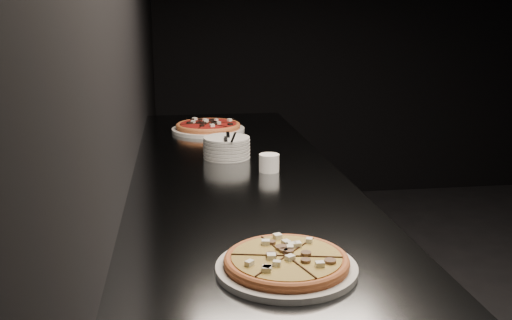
{
  "coord_description": "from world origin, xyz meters",
  "views": [
    {
      "loc": [
        -2.34,
        -1.98,
        1.47
      ],
      "look_at": [
        -2.08,
        -0.15,
        1.0
      ],
      "focal_mm": 40.0,
      "sensor_mm": 36.0,
      "label": 1
    }
  ],
  "objects": [
    {
      "name": "wall_left",
      "position": [
        -2.5,
        0.0,
        1.4
      ],
      "size": [
        0.02,
        5.0,
        2.8
      ],
      "primitive_type": "cube",
      "color": "black",
      "rests_on": "floor"
    },
    {
      "name": "wall_back",
      "position": [
        0.0,
        2.5,
        1.4
      ],
      "size": [
        5.0,
        0.02,
        2.8
      ],
      "primitive_type": "cube",
      "color": "black",
      "rests_on": "floor"
    },
    {
      "name": "counter",
      "position": [
        -2.13,
        0.0,
        0.46
      ],
      "size": [
        0.74,
        2.44,
        0.92
      ],
      "color": "slate",
      "rests_on": "floor"
    },
    {
      "name": "pizza_mushroom",
      "position": [
        -2.11,
        -0.84,
        0.94
      ],
      "size": [
        0.33,
        0.33,
        0.04
      ],
      "rotation": [
        0.0,
        0.0,
        -0.21
      ],
      "color": "silver",
      "rests_on": "counter"
    },
    {
      "name": "pizza_tomato",
      "position": [
        -2.19,
        0.73,
        0.94
      ],
      "size": [
        0.35,
        0.35,
        0.04
      ],
      "rotation": [
        0.0,
        0.0,
        0.12
      ],
      "color": "silver",
      "rests_on": "counter"
    },
    {
      "name": "plate_stack",
      "position": [
        -2.15,
        0.21,
        0.96
      ],
      "size": [
        0.18,
        0.18,
        0.08
      ],
      "color": "silver",
      "rests_on": "counter"
    },
    {
      "name": "cutlery",
      "position": [
        -2.14,
        0.19,
        1.0
      ],
      "size": [
        0.08,
        0.19,
        0.01
      ],
      "rotation": [
        0.0,
        0.0,
        -0.08
      ],
      "color": "silver",
      "rests_on": "plate_stack"
    },
    {
      "name": "ramekin",
      "position": [
        -2.01,
        -0.02,
        0.95
      ],
      "size": [
        0.07,
        0.07,
        0.06
      ],
      "color": "white",
      "rests_on": "counter"
    }
  ]
}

